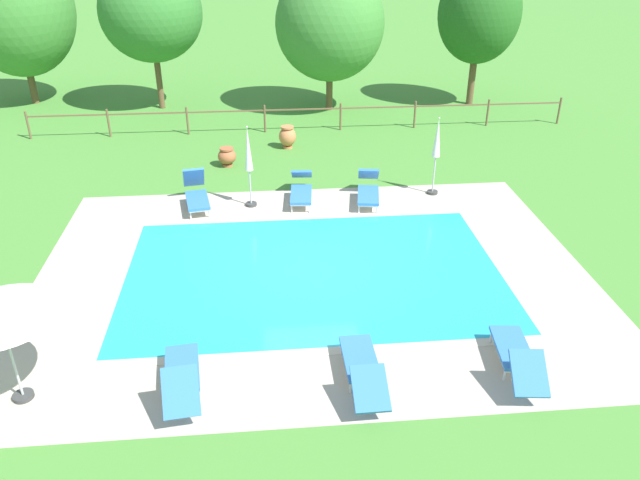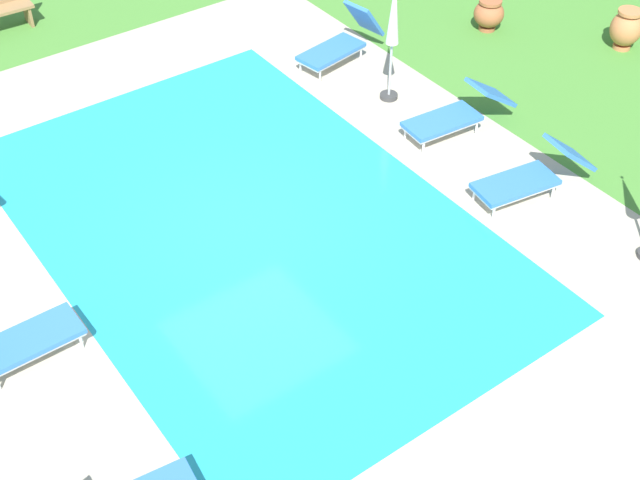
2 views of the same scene
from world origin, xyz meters
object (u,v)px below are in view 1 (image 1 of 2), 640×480
object	(u,v)px
sun_lounger_north_far	(196,194)
tree_west_mid	(330,24)
sun_lounger_south_far	(301,189)
tree_centre	(16,9)
sun_lounger_north_mid	(363,367)
sun_lounger_north_near_steps	(368,189)
tree_far_west	(479,13)
terracotta_urn_by_tree	(287,136)
terracotta_urn_near_fence	(227,156)
sun_lounger_north_end	(182,375)
patio_umbrella_closed_row_mid_west	(249,157)
patio_umbrella_closed_row_west	(437,145)
tree_east_mid	(151,12)
sun_lounger_south_near_corner	(517,355)

from	to	relation	value
sun_lounger_north_far	tree_west_mid	size ratio (longest dim) A/B	0.33
sun_lounger_south_far	tree_centre	bearing A→B (deg)	133.86
sun_lounger_north_mid	sun_lounger_north_far	distance (m)	8.64
sun_lounger_north_mid	sun_lounger_north_far	world-z (taller)	sun_lounger_north_far
sun_lounger_north_near_steps	tree_far_west	world-z (taller)	tree_far_west
tree_centre	terracotta_urn_by_tree	bearing A→B (deg)	-32.52
terracotta_urn_near_fence	tree_west_mid	distance (m)	8.10
sun_lounger_north_near_steps	sun_lounger_south_far	world-z (taller)	sun_lounger_north_near_steps
sun_lounger_north_end	patio_umbrella_closed_row_mid_west	world-z (taller)	patio_umbrella_closed_row_mid_west
sun_lounger_north_end	patio_umbrella_closed_row_west	world-z (taller)	patio_umbrella_closed_row_west
sun_lounger_north_end	tree_east_mid	distance (m)	18.64
sun_lounger_north_mid	terracotta_urn_by_tree	size ratio (longest dim) A/B	2.61
sun_lounger_north_mid	terracotta_urn_near_fence	world-z (taller)	sun_lounger_north_mid
sun_lounger_south_near_corner	tree_west_mid	size ratio (longest dim) A/B	0.36
tree_far_west	sun_lounger_south_near_corner	bearing A→B (deg)	-104.69
sun_lounger_north_far	tree_far_west	world-z (taller)	tree_far_west
sun_lounger_south_near_corner	patio_umbrella_closed_row_west	distance (m)	8.20
tree_west_mid	tree_centre	world-z (taller)	tree_centre
sun_lounger_north_end	tree_west_mid	distance (m)	18.04
sun_lounger_north_end	tree_east_mid	world-z (taller)	tree_east_mid
tree_east_mid	sun_lounger_south_far	bearing A→B (deg)	-62.22
terracotta_urn_by_tree	tree_east_mid	bearing A→B (deg)	132.73
sun_lounger_south_near_corner	terracotta_urn_by_tree	distance (m)	13.04
sun_lounger_north_end	patio_umbrella_closed_row_mid_west	bearing A→B (deg)	81.56
patio_umbrella_closed_row_west	terracotta_urn_by_tree	xyz separation A→B (m)	(-4.14, 4.43, -1.10)
sun_lounger_north_far	patio_umbrella_closed_row_west	xyz separation A→B (m)	(6.96, 0.28, 1.13)
tree_far_west	tree_centre	world-z (taller)	tree_centre
terracotta_urn_by_tree	tree_far_west	world-z (taller)	tree_far_west
patio_umbrella_closed_row_west	terracotta_urn_by_tree	size ratio (longest dim) A/B	2.96
sun_lounger_south_near_corner	tree_west_mid	world-z (taller)	tree_west_mid
sun_lounger_south_far	tree_east_mid	world-z (taller)	tree_east_mid
sun_lounger_south_far	tree_far_west	world-z (taller)	tree_far_west
sun_lounger_south_near_corner	tree_centre	xyz separation A→B (m)	(-14.42, 19.42, 3.54)
tree_west_mid	tree_centre	xyz separation A→B (m)	(-12.79, 2.22, 0.42)
sun_lounger_north_mid	tree_east_mid	distance (m)	19.40
sun_lounger_north_near_steps	terracotta_urn_by_tree	world-z (taller)	sun_lounger_north_near_steps
sun_lounger_north_end	terracotta_urn_near_fence	world-z (taller)	sun_lounger_north_end
tree_west_mid	tree_far_west	bearing A→B (deg)	2.53
sun_lounger_north_far	sun_lounger_south_far	world-z (taller)	sun_lounger_north_far
sun_lounger_south_near_corner	tree_centre	world-z (taller)	tree_centre
sun_lounger_north_mid	patio_umbrella_closed_row_mid_west	xyz separation A→B (m)	(-2.03, 7.79, 1.13)
sun_lounger_south_far	tree_west_mid	size ratio (longest dim) A/B	0.36
sun_lounger_north_end	tree_west_mid	world-z (taller)	tree_west_mid
tree_far_west	tree_centre	xyz separation A→B (m)	(-19.00, 1.95, 0.14)
terracotta_urn_near_fence	tree_far_west	world-z (taller)	tree_far_west
sun_lounger_north_near_steps	sun_lounger_north_mid	world-z (taller)	sun_lounger_north_near_steps
tree_far_west	terracotta_urn_near_fence	bearing A→B (deg)	-147.55
sun_lounger_north_near_steps	terracotta_urn_near_fence	world-z (taller)	sun_lounger_north_near_steps
sun_lounger_north_mid	terracotta_urn_by_tree	bearing A→B (deg)	93.45
sun_lounger_south_near_corner	tree_east_mid	xyz separation A→B (m)	(-8.75, 18.09, 3.53)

